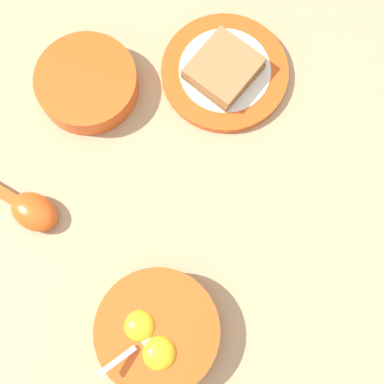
{
  "coord_description": "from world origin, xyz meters",
  "views": [
    {
      "loc": [
        0.17,
        0.0,
        0.73
      ],
      "look_at": [
        -0.0,
        0.01,
        0.02
      ],
      "focal_mm": 50.0,
      "sensor_mm": 36.0,
      "label": 1
    }
  ],
  "objects_px": {
    "toast_plate": "(223,72)",
    "congee_bowl": "(85,83)",
    "egg_bowl": "(156,331)",
    "toast_sandwich": "(222,69)",
    "soup_spoon": "(24,207)"
  },
  "relations": [
    {
      "from": "toast_plate",
      "to": "congee_bowl",
      "type": "distance_m",
      "value": 0.2
    },
    {
      "from": "toast_plate",
      "to": "congee_bowl",
      "type": "height_order",
      "value": "congee_bowl"
    },
    {
      "from": "egg_bowl",
      "to": "congee_bowl",
      "type": "xyz_separation_m",
      "value": [
        -0.35,
        -0.1,
        -0.0
      ]
    },
    {
      "from": "toast_sandwich",
      "to": "congee_bowl",
      "type": "xyz_separation_m",
      "value": [
        0.02,
        -0.2,
        -0.01
      ]
    },
    {
      "from": "toast_sandwich",
      "to": "congee_bowl",
      "type": "distance_m",
      "value": 0.2
    },
    {
      "from": "egg_bowl",
      "to": "soup_spoon",
      "type": "height_order",
      "value": "egg_bowl"
    },
    {
      "from": "egg_bowl",
      "to": "soup_spoon",
      "type": "xyz_separation_m",
      "value": [
        -0.17,
        -0.18,
        -0.01
      ]
    },
    {
      "from": "toast_plate",
      "to": "congee_bowl",
      "type": "xyz_separation_m",
      "value": [
        0.02,
        -0.2,
        0.01
      ]
    },
    {
      "from": "congee_bowl",
      "to": "toast_sandwich",
      "type": "bearing_deg",
      "value": 94.38
    },
    {
      "from": "toast_plate",
      "to": "congee_bowl",
      "type": "relative_size",
      "value": 1.28
    },
    {
      "from": "congee_bowl",
      "to": "toast_plate",
      "type": "bearing_deg",
      "value": 95.69
    },
    {
      "from": "soup_spoon",
      "to": "toast_plate",
      "type": "bearing_deg",
      "value": 125.34
    },
    {
      "from": "egg_bowl",
      "to": "toast_sandwich",
      "type": "distance_m",
      "value": 0.38
    },
    {
      "from": "toast_sandwich",
      "to": "soup_spoon",
      "type": "height_order",
      "value": "toast_sandwich"
    },
    {
      "from": "toast_sandwich",
      "to": "egg_bowl",
      "type": "bearing_deg",
      "value": -14.98
    }
  ]
}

